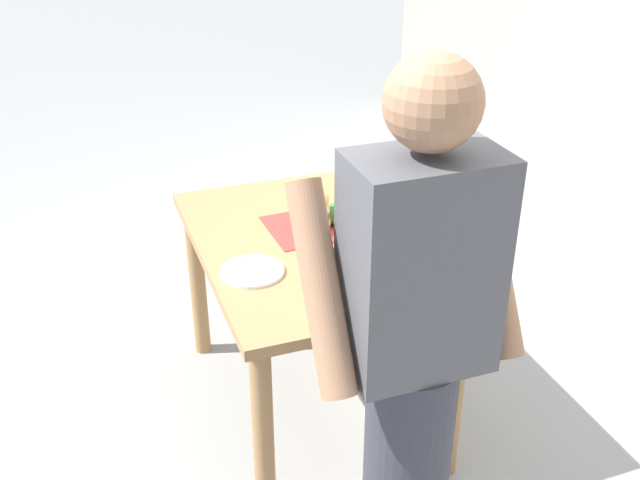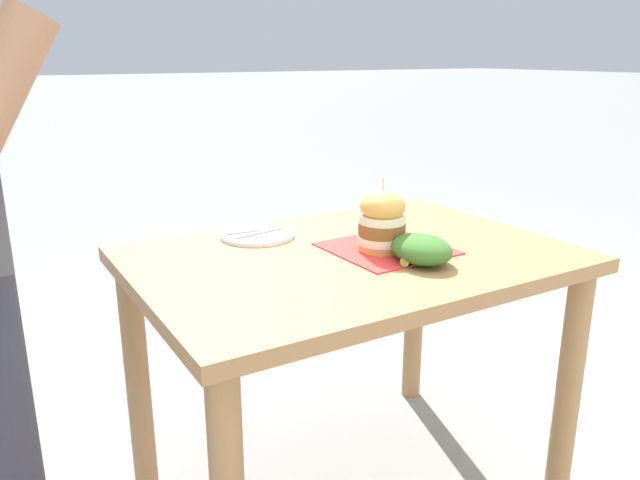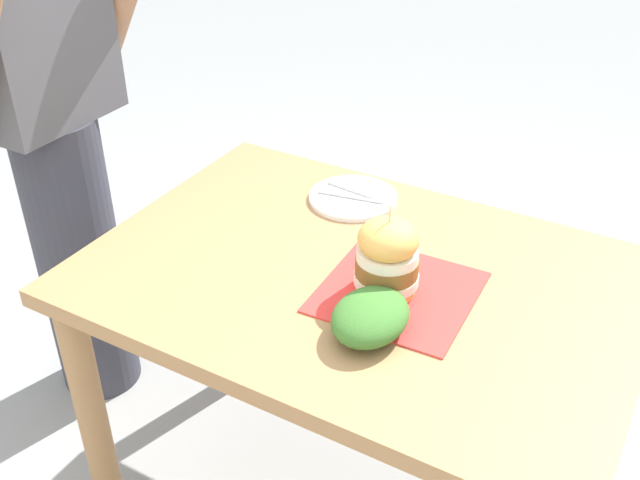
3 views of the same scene
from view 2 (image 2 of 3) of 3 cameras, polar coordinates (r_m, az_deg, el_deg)
patio_table at (r=1.74m, az=2.84°, el=-5.04°), size 0.81×1.17×0.77m
serving_paper at (r=1.73m, az=6.12°, el=-0.77°), size 0.31×0.31×0.00m
sandwich at (r=1.69m, az=5.70°, el=1.72°), size 0.13×0.13×0.20m
pickle_spear at (r=1.63m, az=8.23°, el=-1.53°), size 0.07×0.09×0.02m
side_plate_with_forks at (r=1.85m, az=-5.78°, el=0.49°), size 0.22×0.22×0.02m
side_salad at (r=1.62m, az=9.26°, el=-0.83°), size 0.18×0.14×0.07m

